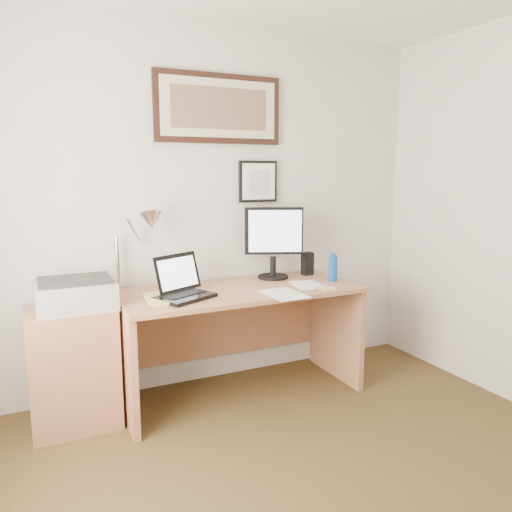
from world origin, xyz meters
TOP-DOWN VIEW (x-y plane):
  - wall_back at (0.00, 2.00)m, footprint 3.50×0.02m
  - side_cabinet at (-0.92, 1.68)m, footprint 0.50×0.40m
  - water_bottle at (0.84, 1.56)m, footprint 0.06×0.06m
  - bottle_cap at (0.84, 1.56)m, footprint 0.03×0.03m
  - speaker at (0.79, 1.82)m, footprint 0.08×0.07m
  - paper_sheet_a at (0.34, 1.37)m, footprint 0.23×0.33m
  - paper_sheet_b at (0.61, 1.52)m, footprint 0.24×0.31m
  - sticky_pad at (0.67, 1.35)m, footprint 0.11×0.11m
  - marker_pen at (0.63, 1.40)m, footprint 0.14×0.06m
  - book at (-0.50, 1.57)m, footprint 0.25×0.32m
  - desk at (0.15, 1.72)m, footprint 1.60×0.70m
  - laptop at (-0.27, 1.57)m, footprint 0.41×0.43m
  - lcd_monitor at (0.50, 1.82)m, footprint 0.40×0.22m
  - printer at (-0.88, 1.66)m, footprint 0.44×0.34m
  - desk_lamp at (-0.41, 1.81)m, footprint 0.29×0.27m
  - picture_large at (0.15, 1.97)m, footprint 0.92×0.04m
  - picture_small at (0.45, 1.97)m, footprint 0.30×0.03m

SIDE VIEW (x-z plane):
  - side_cabinet at x=-0.92m, z-range 0.00..0.73m
  - desk at x=0.15m, z-range 0.14..0.89m
  - paper_sheet_a at x=0.34m, z-range 0.75..0.75m
  - paper_sheet_b at x=0.61m, z-range 0.75..0.75m
  - sticky_pad at x=0.67m, z-range 0.75..0.76m
  - marker_pen at x=0.63m, z-range 0.75..0.77m
  - book at x=-0.50m, z-range 0.75..0.77m
  - laptop at x=-0.27m, z-range 0.68..0.94m
  - printer at x=-0.88m, z-range 0.73..0.91m
  - speaker at x=0.79m, z-range 0.75..0.92m
  - water_bottle at x=0.84m, z-range 0.75..0.93m
  - bottle_cap at x=0.84m, z-range 0.93..0.95m
  - lcd_monitor at x=0.50m, z-range 0.78..1.30m
  - desk_lamp at x=-0.41m, z-range 0.92..1.45m
  - wall_back at x=0.00m, z-range 0.00..2.50m
  - picture_small at x=0.45m, z-range 1.30..1.60m
  - picture_large at x=0.15m, z-range 1.72..2.19m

